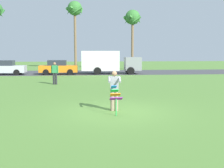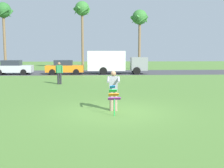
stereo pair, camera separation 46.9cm
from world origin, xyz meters
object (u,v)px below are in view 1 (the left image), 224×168
Objects in this scene: palm_tree_right_near at (75,12)px; palm_tree_centre_far at (133,20)px; person_walker_near at (55,73)px; kite_held at (115,96)px; parked_car_orange at (58,68)px; person_kite_flyer at (114,89)px; parked_car_silver at (6,68)px; parked_truck_grey_van at (108,62)px.

palm_tree_right_near is 1.17× the size of palm_tree_centre_far.
person_walker_near is at bearing -92.91° from palm_tree_right_near.
kite_held is 0.67× the size of person_walker_near.
parked_car_orange is (-4.12, 20.40, -0.01)m from kite_held.
person_walker_near is (-3.56, 10.03, -0.02)m from person_kite_flyer.
parked_car_silver is (-9.89, 19.62, -0.18)m from person_kite_flyer.
parked_car_silver is 18.62m from palm_tree_centre_far.
palm_tree_right_near is (1.61, 10.26, 7.58)m from parked_car_orange.
parked_car_silver is at bearing 116.74° from person_kite_flyer.
parked_car_orange is at bearing -98.95° from palm_tree_right_near.
person_walker_near is at bearing -86.39° from parked_car_orange.
palm_tree_right_near is at bearing 54.43° from parked_car_silver.
parked_car_silver is at bearing -179.99° from parked_car_orange.
parked_car_silver reaches higher than kite_held.
palm_tree_right_near reaches higher than person_walker_near.
palm_tree_right_near is 21.22m from person_walker_near.
kite_held is at bearing -78.59° from parked_car_orange.
parked_truck_grey_van is (5.54, -0.00, 0.64)m from parked_car_orange.
person_kite_flyer is at bearing -101.49° from palm_tree_centre_far.
parked_car_silver is 5.72m from parked_car_orange.
parked_car_orange reaches higher than kite_held.
parked_car_orange is 0.50× the size of palm_tree_centre_far.
kite_held is at bearing -93.99° from parked_truck_grey_van.
kite_held is at bearing -64.25° from parked_car_silver.
parked_truck_grey_van is 10.80m from person_walker_near.
palm_tree_centre_far reaches higher than parked_car_silver.
palm_tree_centre_far reaches higher than person_kite_flyer.
kite_held is (-0.05, -0.78, -0.16)m from person_kite_flyer.
palm_tree_right_near is 8.56m from palm_tree_centre_far.
parked_car_silver is at bearing 180.00° from parked_truck_grey_van.
person_kite_flyer is 1.00× the size of person_walker_near.
person_walker_near reaches higher than parked_car_silver.
person_kite_flyer is 10.64m from person_walker_near.
palm_tree_centre_far reaches higher than kite_held.
palm_tree_centre_far is at bearing 27.67° from parked_car_silver.
palm_tree_right_near reaches higher than parked_car_silver.
palm_tree_centre_far is 20.90m from person_walker_near.
palm_tree_right_near reaches higher than parked_car_orange.
parked_truck_grey_van reaches higher than person_kite_flyer.
parked_truck_grey_van is (11.26, -0.00, 0.64)m from parked_car_silver.
person_kite_flyer is 0.80m from kite_held.
parked_car_silver is at bearing 123.39° from person_walker_near.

